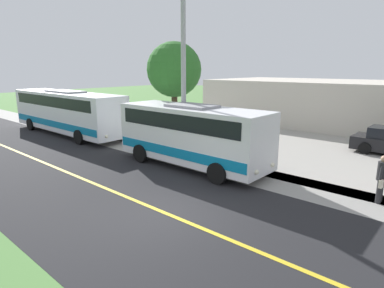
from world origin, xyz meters
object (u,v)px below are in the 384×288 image
(street_light_pole, at_px, (182,71))
(pedestrian_with_bags, at_px, (382,178))
(tree_curbside, at_px, (174,70))
(commercial_building, at_px, (350,104))
(transit_bus_rear, at_px, (67,110))
(shuttle_bus_front, at_px, (192,133))

(street_light_pole, bearing_deg, pedestrian_with_bags, 94.56)
(tree_curbside, relative_size, commercial_building, 0.27)
(transit_bus_rear, distance_m, pedestrian_with_bags, 19.56)
(shuttle_bus_front, distance_m, tree_curbside, 5.71)
(pedestrian_with_bags, height_order, street_light_pole, street_light_pole)
(shuttle_bus_front, bearing_deg, commercial_building, 172.59)
(commercial_building, bearing_deg, transit_bus_rear, -39.44)
(pedestrian_with_bags, xyz_separation_m, street_light_pole, (0.70, -8.79, 3.55))
(street_light_pole, bearing_deg, tree_curbside, -130.19)
(transit_bus_rear, bearing_deg, street_light_pole, 92.21)
(transit_bus_rear, distance_m, tree_curbside, 8.73)
(transit_bus_rear, distance_m, street_light_pole, 11.08)
(pedestrian_with_bags, relative_size, street_light_pole, 0.21)
(shuttle_bus_front, bearing_deg, pedestrian_with_bags, 98.12)
(transit_bus_rear, height_order, street_light_pole, street_light_pole)
(shuttle_bus_front, height_order, transit_bus_rear, transit_bus_rear)
(transit_bus_rear, xyz_separation_m, tree_curbside, (-2.93, 7.74, 2.79))
(street_light_pole, xyz_separation_m, commercial_building, (-16.52, 3.21, -2.69))
(shuttle_bus_front, relative_size, pedestrian_with_bags, 4.60)
(transit_bus_rear, height_order, tree_curbside, tree_curbside)
(pedestrian_with_bags, height_order, commercial_building, commercial_building)
(transit_bus_rear, relative_size, street_light_pole, 1.40)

